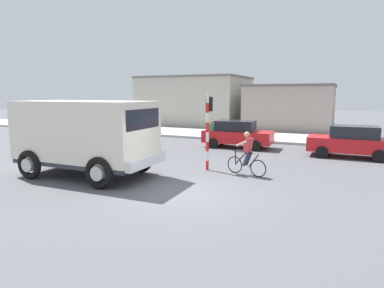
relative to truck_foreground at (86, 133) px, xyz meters
The scene contains 10 objects.
ground_plane 4.71m from the truck_foreground, ahead, with size 120.00×120.00×0.00m, color #56565B.
sidewalk_far 14.63m from the truck_foreground, 72.48° to the left, with size 80.00×5.00×0.16m, color #ADADA8.
truck_foreground is the anchor object (origin of this frame).
cyclist 6.25m from the truck_foreground, 25.99° to the left, with size 1.68×0.61×1.72m.
traffic_light_pole 4.86m from the truck_foreground, 37.51° to the left, with size 0.24×0.43×3.20m.
car_red_near 12.61m from the truck_foreground, 42.14° to the left, with size 4.00×1.88×1.60m.
car_white_mid 9.59m from the truck_foreground, 70.12° to the left, with size 4.06×1.98×1.60m.
pedestrian_near_kerb 8.62m from the truck_foreground, 77.44° to the left, with size 0.34×0.22×1.62m.
building_corner_left 21.51m from the truck_foreground, 103.10° to the left, with size 9.99×7.83×4.84m.
building_mid_block 20.39m from the truck_foreground, 76.88° to the left, with size 7.16×6.10×3.93m.
Camera 1 is at (4.54, -9.09, 3.17)m, focal length 30.57 mm.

